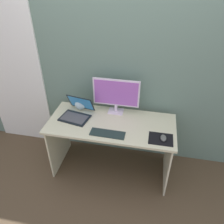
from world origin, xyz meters
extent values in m
plane|color=#4E3C2A|center=(0.00, 0.00, 0.00)|extent=(8.00, 8.00, 0.00)
cube|color=slate|center=(0.00, 0.41, 1.25)|extent=(6.00, 0.04, 2.50)
cube|color=white|center=(-1.37, 0.38, 1.01)|extent=(0.82, 0.02, 2.02)
cube|color=beige|center=(0.00, 0.00, 0.72)|extent=(1.44, 0.64, 0.03)
cube|color=beige|center=(-0.68, 0.00, 0.36)|extent=(0.02, 0.60, 0.71)
cube|color=beige|center=(0.68, 0.00, 0.36)|extent=(0.02, 0.60, 0.71)
cube|color=silver|center=(0.01, 0.23, 0.74)|extent=(0.18, 0.14, 0.01)
cylinder|color=silver|center=(0.01, 0.23, 0.79)|extent=(0.04, 0.04, 0.08)
cube|color=silver|center=(0.01, 0.23, 1.00)|extent=(0.54, 0.02, 0.33)
cube|color=#A559BF|center=(0.01, 0.22, 1.00)|extent=(0.50, 0.00, 0.30)
cube|color=black|center=(-0.43, 0.00, 0.75)|extent=(0.36, 0.29, 0.02)
cube|color=#47474C|center=(-0.43, -0.01, 0.76)|extent=(0.31, 0.22, 0.00)
cube|color=black|center=(-0.40, 0.16, 0.86)|extent=(0.34, 0.16, 0.21)
cube|color=#338CD8|center=(-0.40, 0.16, 0.86)|extent=(0.31, 0.14, 0.18)
sphere|color=silver|center=(-0.43, 0.21, 0.81)|extent=(0.14, 0.14, 0.14)
cube|color=#1D2C2A|center=(0.00, -0.20, 0.74)|extent=(0.37, 0.13, 0.01)
cube|color=black|center=(0.55, -0.17, 0.74)|extent=(0.25, 0.20, 0.00)
ellipsoid|color=#545653|center=(0.58, -0.17, 0.76)|extent=(0.07, 0.10, 0.04)
camera|label=1|loc=(0.41, -1.95, 2.26)|focal=35.63mm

